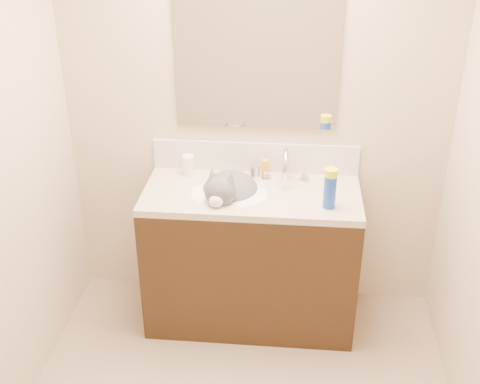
% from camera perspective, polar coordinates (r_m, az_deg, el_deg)
% --- Properties ---
extents(room_shell, '(2.24, 2.54, 2.52)m').
position_cam_1_polar(room_shell, '(2.17, -0.71, 2.89)').
color(room_shell, '#C5B393').
rests_on(room_shell, ground).
extents(vanity_cabinet, '(1.20, 0.55, 0.82)m').
position_cam_1_polar(vanity_cabinet, '(3.55, 1.05, -6.41)').
color(vanity_cabinet, black).
rests_on(vanity_cabinet, ground).
extents(counter_slab, '(1.20, 0.55, 0.04)m').
position_cam_1_polar(counter_slab, '(3.33, 1.11, -0.26)').
color(counter_slab, beige).
rests_on(counter_slab, vanity_cabinet).
extents(basin, '(0.45, 0.36, 0.14)m').
position_cam_1_polar(basin, '(3.33, -0.99, -1.17)').
color(basin, white).
rests_on(basin, vanity_cabinet).
extents(faucet, '(0.28, 0.20, 0.21)m').
position_cam_1_polar(faucet, '(3.39, 4.34, 2.27)').
color(faucet, silver).
rests_on(faucet, counter_slab).
extents(cat, '(0.39, 0.48, 0.34)m').
position_cam_1_polar(cat, '(3.34, -1.07, -0.13)').
color(cat, '#4A484A').
rests_on(cat, basin).
extents(backsplash, '(1.20, 0.02, 0.18)m').
position_cam_1_polar(backsplash, '(3.51, 1.45, 3.32)').
color(backsplash, silver).
rests_on(backsplash, counter_slab).
extents(mirror, '(0.90, 0.02, 0.80)m').
position_cam_1_polar(mirror, '(3.32, 1.58, 12.66)').
color(mirror, white).
rests_on(mirror, room_shell).
extents(pill_bottle, '(0.09, 0.09, 0.12)m').
position_cam_1_polar(pill_bottle, '(3.50, -4.93, 2.55)').
color(pill_bottle, white).
rests_on(pill_bottle, counter_slab).
extents(pill_label, '(0.07, 0.07, 0.04)m').
position_cam_1_polar(pill_label, '(3.50, -4.92, 2.30)').
color(pill_label, orange).
rests_on(pill_label, pill_bottle).
extents(silver_jar, '(0.07, 0.07, 0.07)m').
position_cam_1_polar(silver_jar, '(3.47, 1.43, 1.97)').
color(silver_jar, '#B7B7BC').
rests_on(silver_jar, counter_slab).
extents(amber_bottle, '(0.05, 0.05, 0.10)m').
position_cam_1_polar(amber_bottle, '(3.47, 2.44, 2.28)').
color(amber_bottle, orange).
rests_on(amber_bottle, counter_slab).
extents(toothbrush, '(0.03, 0.13, 0.01)m').
position_cam_1_polar(toothbrush, '(3.36, 2.02, 0.46)').
color(toothbrush, white).
rests_on(toothbrush, counter_slab).
extents(toothbrush_head, '(0.02, 0.03, 0.01)m').
position_cam_1_polar(toothbrush_head, '(3.35, 2.02, 0.50)').
color(toothbrush_head, '#65B2D7').
rests_on(toothbrush_head, counter_slab).
extents(spray_can, '(0.08, 0.08, 0.18)m').
position_cam_1_polar(spray_can, '(3.15, 8.50, 0.02)').
color(spray_can, '#193FB2').
rests_on(spray_can, counter_slab).
extents(spray_cap, '(0.08, 0.08, 0.04)m').
position_cam_1_polar(spray_cap, '(3.10, 8.64, 1.83)').
color(spray_cap, '#D2EB18').
rests_on(spray_cap, spray_can).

